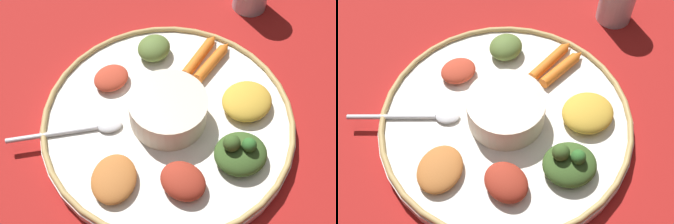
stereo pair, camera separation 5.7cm
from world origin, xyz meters
The scene contains 13 objects.
ground_plane centered at (0.00, 0.00, 0.00)m, with size 2.40×2.40×0.00m, color maroon.
platter centered at (0.00, 0.00, 0.01)m, with size 0.35×0.35×0.02m, color white.
platter_rim centered at (0.00, 0.00, 0.02)m, with size 0.35×0.35×0.01m, color tan.
center_bowl centered at (0.00, 0.00, 0.04)m, with size 0.11×0.11×0.04m.
spoon centered at (-0.09, 0.08, 0.02)m, with size 0.13×0.12×0.01m.
greens_pile centered at (0.01, -0.11, 0.04)m, with size 0.09×0.09×0.05m.
carrot_near_spoon centered at (0.12, 0.01, 0.03)m, with size 0.09×0.02×0.02m.
carrot_outer centered at (0.12, 0.03, 0.03)m, with size 0.09×0.02×0.02m.
mound_beet centered at (-0.07, -0.08, 0.03)m, with size 0.06×0.05×0.03m, color maroon.
mound_berbere_red centered at (0.00, 0.10, 0.03)m, with size 0.05×0.05×0.02m, color #B73D28.
mound_lentil_yellow centered at (0.08, -0.08, 0.03)m, with size 0.07×0.07×0.03m, color gold.
mound_chickpea centered at (-0.12, -0.01, 0.03)m, with size 0.07×0.06×0.02m, color #B2662D.
mound_collards centered at (0.08, 0.09, 0.03)m, with size 0.05×0.05×0.03m, color #567033.
Camera 1 is at (-0.26, -0.20, 0.51)m, focal length 44.87 mm.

